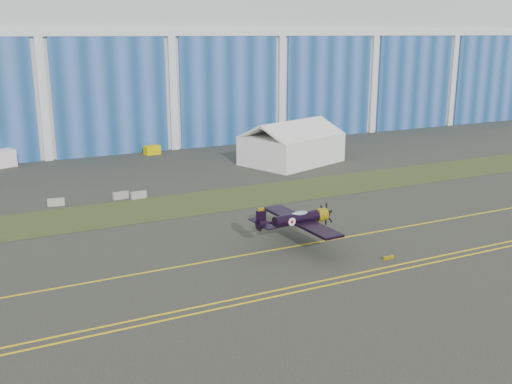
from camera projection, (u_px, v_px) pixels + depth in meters
name	position (u px, v px, depth m)	size (l,w,h in m)	color
ground	(124.00, 256.00, 56.91)	(260.00, 260.00, 0.00)	#34362E
grass_median	(93.00, 216.00, 69.03)	(260.00, 10.00, 0.02)	#475128
hangar	(25.00, 63.00, 115.22)	(220.00, 45.70, 30.00)	silver
taxiway_centreline	(138.00, 274.00, 52.58)	(200.00, 0.20, 0.02)	yellow
edge_line_near	(173.00, 318.00, 44.36)	(80.00, 0.20, 0.02)	yellow
edge_line_far	(168.00, 313.00, 45.22)	(80.00, 0.20, 0.02)	yellow
guard_board_right	(389.00, 258.00, 55.92)	(1.20, 0.15, 0.35)	yellow
warbird	(296.00, 219.00, 58.97)	(9.95, 11.82, 3.39)	black
tent	(292.00, 142.00, 96.71)	(17.81, 15.41, 6.96)	white
tug	(152.00, 150.00, 104.30)	(2.63, 1.65, 1.54)	#DCBE00
gse_box	(325.00, 138.00, 115.03)	(3.15, 1.68, 1.89)	gray
barrier_a	(56.00, 202.00, 73.25)	(2.00, 0.60, 0.90)	#99A08B
barrier_b	(121.00, 195.00, 76.28)	(2.00, 0.60, 0.90)	gray
barrier_c	(139.00, 195.00, 76.50)	(2.00, 0.60, 0.90)	gray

